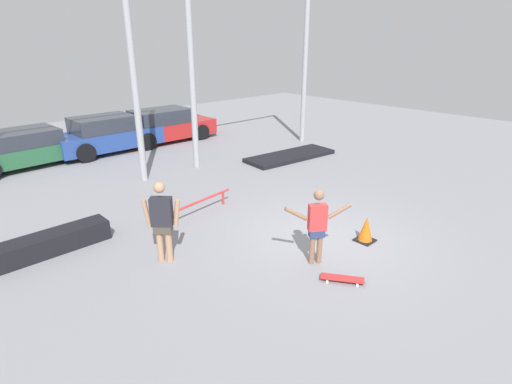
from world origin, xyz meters
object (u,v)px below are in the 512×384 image
object	(u,v)px
skateboard	(342,278)
bystander	(162,219)
grind_box	(34,248)
parked_car_red	(164,126)
manual_pad	(290,156)
parked_car_green	(23,149)
skateboarder	(317,223)
grind_rail	(196,205)
parked_car_blue	(107,135)
traffic_cone	(366,229)

from	to	relation	value
skateboard	bystander	world-z (taller)	bystander
grind_box	parked_car_red	xyz separation A→B (m)	(7.13, 6.86, 0.45)
skateboard	manual_pad	size ratio (longest dim) A/B	0.22
parked_car_green	bystander	xyz separation A→B (m)	(0.21, -8.93, 0.30)
skateboarder	skateboard	bearing A→B (deg)	-66.49
skateboard	grind_box	bearing A→B (deg)	-175.66
manual_pad	skateboarder	bearing A→B (deg)	-133.76
manual_pad	skateboard	bearing A→B (deg)	-130.80
grind_rail	parked_car_blue	distance (m)	7.45
manual_pad	parked_car_red	bearing A→B (deg)	110.60
parked_car_green	parked_car_blue	bearing A→B (deg)	-7.10
skateboarder	traffic_cone	world-z (taller)	skateboarder
parked_car_green	bystander	bearing A→B (deg)	-92.03
grind_box	parked_car_red	distance (m)	9.90
skateboard	bystander	xyz separation A→B (m)	(-1.98, 2.86, 0.86)
skateboarder	grind_rail	distance (m)	3.53
skateboarder	parked_car_green	bearing A→B (deg)	136.46
manual_pad	parked_car_red	world-z (taller)	parked_car_red
manual_pad	bystander	size ratio (longest dim) A/B	2.10
grind_box	bystander	bearing A→B (deg)	-45.50
parked_car_green	parked_car_red	world-z (taller)	parked_car_red
bystander	grind_box	bearing A→B (deg)	-1.22
skateboard	skateboarder	bearing A→B (deg)	134.38
grind_rail	parked_car_green	size ratio (longest dim) A/B	0.52
skateboard	traffic_cone	xyz separation A→B (m)	(1.68, 0.60, 0.22)
parked_car_red	bystander	xyz separation A→B (m)	(-5.24, -8.77, 0.26)
grind_rail	parked_car_green	world-z (taller)	parked_car_green
parked_car_red	parked_car_green	bearing A→B (deg)	178.99
skateboarder	grind_box	xyz separation A→B (m)	(-4.01, 4.01, -0.66)
manual_pad	traffic_cone	world-z (taller)	traffic_cone
parked_car_blue	skateboarder	bearing A→B (deg)	-93.36
bystander	parked_car_red	bearing A→B (deg)	-76.59
manual_pad	parked_car_green	world-z (taller)	parked_car_green
manual_pad	parked_car_green	distance (m)	9.40
grind_rail	traffic_cone	distance (m)	4.12
parked_car_red	traffic_cone	size ratio (longest dim) A/B	7.32
grind_rail	parked_car_red	world-z (taller)	parked_car_red
grind_box	skateboarder	bearing A→B (deg)	-45.00
skateboard	grind_box	distance (m)	6.15
skateboarder	parked_car_blue	size ratio (longest dim) A/B	0.39
skateboard	grind_rail	size ratio (longest dim) A/B	0.32
parked_car_red	traffic_cone	world-z (taller)	parked_car_red
parked_car_blue	grind_rail	bearing A→B (deg)	-98.08
grind_rail	bystander	size ratio (longest dim) A/B	1.42
manual_pad	parked_car_green	xyz separation A→B (m)	(-7.51, 5.63, 0.55)
skateboarder	parked_car_blue	world-z (taller)	skateboarder
parked_car_blue	traffic_cone	size ratio (longest dim) A/B	6.81
skateboarder	parked_car_red	bearing A→B (deg)	108.50
traffic_cone	skateboard	bearing A→B (deg)	-160.40
manual_pad	parked_car_green	size ratio (longest dim) A/B	0.77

